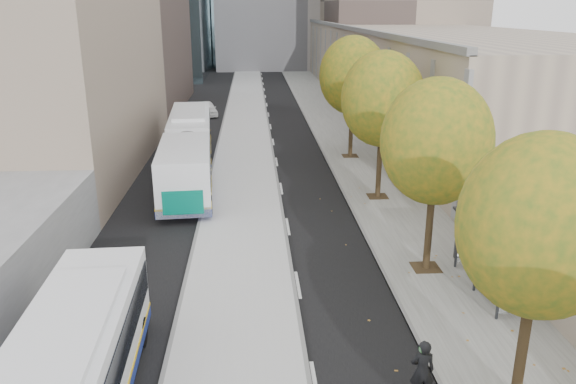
{
  "coord_description": "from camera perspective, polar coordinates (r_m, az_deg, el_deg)",
  "views": [
    {
      "loc": [
        -3.26,
        -7.09,
        10.01
      ],
      "look_at": [
        -1.79,
        15.73,
        2.5
      ],
      "focal_mm": 35.0,
      "sensor_mm": 36.0,
      "label": 1
    }
  ],
  "objects": [
    {
      "name": "tree_e",
      "position": [
        38.95,
        6.61,
        11.68
      ],
      "size": [
        4.6,
        4.6,
        7.92
      ],
      "color": "#2F2015",
      "rests_on": "sidewalk"
    },
    {
      "name": "distant_car",
      "position": [
        55.86,
        -8.24,
        8.38
      ],
      "size": [
        2.54,
        4.34,
        1.39
      ],
      "primitive_type": "imported",
      "rotation": [
        0.0,
        0.0,
        0.24
      ],
      "color": "silver",
      "rests_on": "ground"
    },
    {
      "name": "tree_d",
      "position": [
        30.23,
        9.59,
        9.29
      ],
      "size": [
        4.4,
        4.4,
        7.6
      ],
      "color": "#2F2015",
      "rests_on": "sidewalk"
    },
    {
      "name": "tree_c",
      "position": [
        21.76,
        14.83,
        4.94
      ],
      "size": [
        4.2,
        4.2,
        7.28
      ],
      "color": "#2F2015",
      "rests_on": "sidewalk"
    },
    {
      "name": "bus_far",
      "position": [
        35.98,
        -10.04,
        4.51
      ],
      "size": [
        3.95,
        18.62,
        3.08
      ],
      "rotation": [
        0.0,
        0.0,
        0.07
      ],
      "color": "white",
      "rests_on": "ground"
    },
    {
      "name": "bus_shelter",
      "position": [
        21.61,
        21.12,
        -4.33
      ],
      "size": [
        1.9,
        4.4,
        2.53
      ],
      "color": "#383A3F",
      "rests_on": "sidewalk"
    },
    {
      "name": "sidewalk",
      "position": [
        43.88,
        6.12,
        4.94
      ],
      "size": [
        4.75,
        150.0,
        0.08
      ],
      "primitive_type": "cube",
      "color": "gray",
      "rests_on": "ground"
    },
    {
      "name": "building_tan",
      "position": [
        73.77,
        11.35,
        13.15
      ],
      "size": [
        18.0,
        92.0,
        8.0
      ],
      "primitive_type": "cube",
      "color": "gray",
      "rests_on": "ground"
    },
    {
      "name": "tree_b",
      "position": [
        14.77,
        24.29,
        -3.19
      ],
      "size": [
        4.0,
        4.0,
        6.97
      ],
      "color": "#2F2015",
      "rests_on": "sidewalk"
    },
    {
      "name": "bus_platform",
      "position": [
        43.25,
        -4.42,
        4.84
      ],
      "size": [
        4.25,
        150.0,
        0.15
      ],
      "primitive_type": "cube",
      "color": "#B8B8B8",
      "rests_on": "ground"
    }
  ]
}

